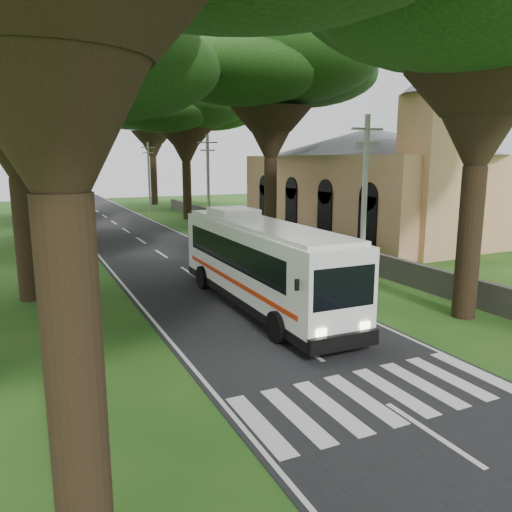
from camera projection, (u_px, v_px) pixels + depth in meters
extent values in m
plane|color=#194914|center=(333.00, 368.00, 14.91)|extent=(140.00, 140.00, 0.00)
cube|color=black|center=(144.00, 243.00, 37.11)|extent=(8.00, 120.00, 0.04)
cube|color=silver|center=(375.00, 397.00, 13.13)|extent=(8.00, 3.00, 0.01)
cube|color=#383533|center=(259.00, 229.00, 39.87)|extent=(0.35, 50.00, 1.20)
cube|color=tan|center=(367.00, 195.00, 41.35)|extent=(12.00, 22.00, 6.40)
pyramid|color=#595960|center=(370.00, 128.00, 40.31)|extent=(14.00, 24.00, 2.20)
cube|color=tan|center=(430.00, 178.00, 30.87)|extent=(3.00, 3.00, 10.00)
cone|color=#595960|center=(436.00, 80.00, 29.76)|extent=(4.00, 4.00, 1.60)
cylinder|color=gray|center=(364.00, 209.00, 21.77)|extent=(0.24, 0.24, 8.00)
cube|color=gray|center=(367.00, 129.00, 21.11)|extent=(1.60, 0.10, 0.10)
cube|color=gray|center=(367.00, 143.00, 21.23)|extent=(1.20, 0.10, 0.10)
cylinder|color=gray|center=(208.00, 186.00, 39.53)|extent=(0.24, 0.24, 8.00)
cube|color=gray|center=(207.00, 142.00, 38.87)|extent=(1.60, 0.10, 0.10)
cube|color=gray|center=(208.00, 150.00, 38.99)|extent=(1.20, 0.10, 0.10)
cylinder|color=gray|center=(149.00, 178.00, 57.28)|extent=(0.24, 0.24, 8.00)
cube|color=gray|center=(148.00, 147.00, 56.63)|extent=(1.60, 0.10, 0.10)
cube|color=gray|center=(148.00, 153.00, 56.75)|extent=(1.20, 0.10, 0.10)
cylinder|color=black|center=(75.00, 378.00, 7.68)|extent=(0.90, 0.90, 5.69)
cone|color=black|center=(51.00, 52.00, 6.76)|extent=(3.20, 3.20, 3.80)
cylinder|color=black|center=(26.00, 240.00, 21.71)|extent=(0.90, 0.90, 5.36)
cone|color=black|center=(16.00, 132.00, 20.83)|extent=(3.20, 3.20, 3.80)
ellipsoid|color=black|center=(7.00, 39.00, 20.12)|extent=(15.71, 15.71, 6.60)
cylinder|color=black|center=(29.00, 205.00, 37.90)|extent=(0.90, 0.90, 5.35)
cone|color=black|center=(24.00, 144.00, 37.02)|extent=(3.20, 3.20, 3.80)
ellipsoid|color=black|center=(19.00, 93.00, 36.32)|extent=(14.43, 14.43, 6.06)
cylinder|color=black|center=(15.00, 191.00, 53.45)|extent=(0.90, 0.90, 5.57)
cone|color=black|center=(11.00, 146.00, 52.54)|extent=(3.20, 3.20, 3.80)
ellipsoid|color=black|center=(8.00, 107.00, 51.79)|extent=(13.05, 13.05, 5.48)
cylinder|color=black|center=(469.00, 243.00, 19.25)|extent=(0.90, 0.90, 5.90)
cone|color=black|center=(480.00, 113.00, 18.32)|extent=(3.20, 3.20, 3.80)
cylinder|color=black|center=(270.00, 203.00, 35.42)|extent=(0.90, 0.90, 6.19)
cone|color=black|center=(271.00, 130.00, 34.46)|extent=(3.20, 3.20, 3.80)
ellipsoid|color=black|center=(271.00, 59.00, 33.56)|extent=(14.59, 14.59, 6.13)
cylinder|color=black|center=(187.00, 191.00, 51.23)|extent=(0.90, 0.90, 5.79)
cone|color=black|center=(186.00, 143.00, 50.31)|extent=(3.20, 3.20, 3.80)
ellipsoid|color=black|center=(185.00, 100.00, 49.51)|extent=(14.09, 14.09, 5.92)
cylinder|color=black|center=(154.00, 181.00, 67.58)|extent=(0.90, 0.90, 6.36)
cone|color=black|center=(152.00, 143.00, 66.60)|extent=(3.20, 3.20, 3.80)
ellipsoid|color=black|center=(151.00, 105.00, 65.66)|extent=(14.92, 14.92, 6.27)
cube|color=white|center=(261.00, 262.00, 20.75)|extent=(2.69, 12.18, 2.99)
cube|color=black|center=(258.00, 250.00, 20.94)|extent=(2.72, 9.96, 1.11)
cube|color=black|center=(261.00, 295.00, 21.03)|extent=(2.73, 12.23, 0.35)
cube|color=red|center=(261.00, 278.00, 20.89)|extent=(2.72, 10.97, 0.18)
cube|color=white|center=(261.00, 225.00, 20.45)|extent=(2.48, 11.57, 0.18)
cylinder|color=black|center=(277.00, 327.00, 16.89)|extent=(0.37, 1.12, 1.11)
cylinder|color=black|center=(340.00, 317.00, 17.92)|extent=(0.37, 1.12, 1.11)
cylinder|color=black|center=(203.00, 277.00, 23.94)|extent=(0.37, 1.12, 1.11)
cylinder|color=black|center=(251.00, 272.00, 24.97)|extent=(0.37, 1.12, 1.11)
imported|color=silver|center=(77.00, 213.00, 50.63)|extent=(1.85, 4.29, 1.44)
imported|color=navy|center=(88.00, 208.00, 55.67)|extent=(1.74, 4.11, 1.32)
imported|color=black|center=(50.00, 278.00, 22.88)|extent=(0.48, 0.64, 1.60)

